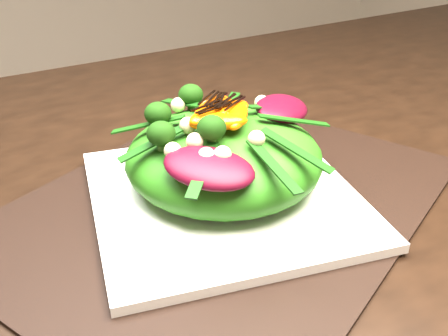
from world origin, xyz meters
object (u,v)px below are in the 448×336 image
plate_base (224,197)px  orange_segment (202,116)px  salad_bowl (224,186)px  lettuce_mound (224,157)px  placemat (224,203)px  dining_table (342,128)px

plate_base → orange_segment: (-0.02, 0.01, 0.10)m
salad_bowl → lettuce_mound: 0.04m
lettuce_mound → salad_bowl: bearing=0.0°
placemat → plate_base: size_ratio=1.78×
placemat → lettuce_mound: lettuce_mound is taller
dining_table → plate_base: bearing=-157.4°
placemat → orange_segment: size_ratio=8.63×
salad_bowl → lettuce_mound: (0.00, 0.00, 0.04)m
dining_table → orange_segment: bearing=-161.0°
salad_bowl → lettuce_mound: size_ratio=1.05×
placemat → salad_bowl: bearing=90.0°
lettuce_mound → plate_base: bearing=-90.0°
dining_table → salad_bowl: bearing=-157.4°
dining_table → lettuce_mound: bearing=-157.4°
dining_table → orange_segment: size_ratio=27.45×
placemat → plate_base: 0.01m
placemat → dining_table: bearing=22.6°
placemat → orange_segment: (-0.02, 0.01, 0.10)m
lettuce_mound → orange_segment: bearing=144.3°
lettuce_mound → orange_segment: size_ratio=3.59×
plate_base → orange_segment: bearing=144.3°
salad_bowl → orange_segment: (-0.02, 0.01, 0.08)m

